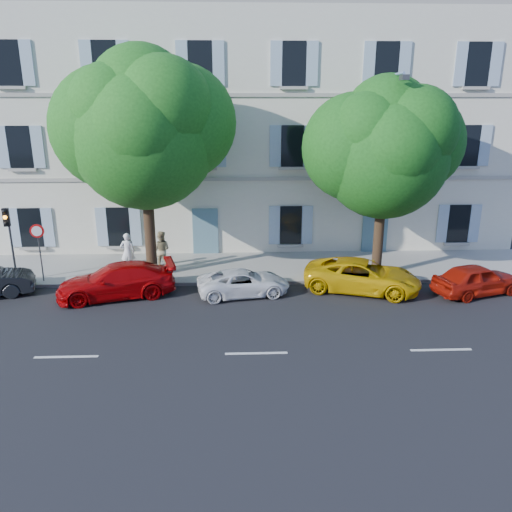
{
  "coord_description": "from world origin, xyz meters",
  "views": [
    {
      "loc": [
        -0.56,
        -18.28,
        7.7
      ],
      "look_at": [
        0.22,
        2.0,
        1.4
      ],
      "focal_mm": 35.0,
      "sensor_mm": 36.0,
      "label": 1
    }
  ],
  "objects_px": {
    "car_red_coupe": "(116,281)",
    "car_red_hatchback": "(477,279)",
    "street_lamp": "(387,167)",
    "tree_left": "(144,137)",
    "car_yellow_supercar": "(362,276)",
    "road_sign": "(38,240)",
    "pedestrian_b": "(161,250)",
    "car_white_coupe": "(244,283)",
    "traffic_light": "(8,229)",
    "pedestrian_a": "(128,252)",
    "tree_right": "(385,155)"
  },
  "relations": [
    {
      "from": "car_red_hatchback",
      "to": "pedestrian_b",
      "type": "distance_m",
      "value": 13.92
    },
    {
      "from": "pedestrian_b",
      "to": "tree_left",
      "type": "bearing_deg",
      "value": 76.87
    },
    {
      "from": "car_red_hatchback",
      "to": "road_sign",
      "type": "bearing_deg",
      "value": 66.74
    },
    {
      "from": "car_yellow_supercar",
      "to": "tree_right",
      "type": "xyz_separation_m",
      "value": [
        1.04,
        1.6,
        4.84
      ]
    },
    {
      "from": "tree_right",
      "to": "street_lamp",
      "type": "bearing_deg",
      "value": -80.36
    },
    {
      "from": "pedestrian_a",
      "to": "car_white_coupe",
      "type": "bearing_deg",
      "value": 144.67
    },
    {
      "from": "road_sign",
      "to": "car_red_hatchback",
      "type": "bearing_deg",
      "value": -5.83
    },
    {
      "from": "car_red_coupe",
      "to": "car_white_coupe",
      "type": "bearing_deg",
      "value": 75.62
    },
    {
      "from": "car_white_coupe",
      "to": "traffic_light",
      "type": "xyz_separation_m",
      "value": [
        -9.94,
        1.52,
        2.0
      ]
    },
    {
      "from": "tree_right",
      "to": "pedestrian_b",
      "type": "height_order",
      "value": "tree_right"
    },
    {
      "from": "car_yellow_supercar",
      "to": "pedestrian_b",
      "type": "distance_m",
      "value": 9.28
    },
    {
      "from": "car_red_coupe",
      "to": "car_white_coupe",
      "type": "xyz_separation_m",
      "value": [
        5.2,
        0.01,
        -0.16
      ]
    },
    {
      "from": "car_red_coupe",
      "to": "street_lamp",
      "type": "bearing_deg",
      "value": 83.45
    },
    {
      "from": "car_red_hatchback",
      "to": "tree_right",
      "type": "height_order",
      "value": "tree_right"
    },
    {
      "from": "car_red_hatchback",
      "to": "road_sign",
      "type": "xyz_separation_m",
      "value": [
        -18.47,
        1.88,
        1.35
      ]
    },
    {
      "from": "tree_left",
      "to": "pedestrian_a",
      "type": "bearing_deg",
      "value": 151.38
    },
    {
      "from": "tree_left",
      "to": "pedestrian_a",
      "type": "xyz_separation_m",
      "value": [
        -1.19,
        0.65,
        -5.24
      ]
    },
    {
      "from": "traffic_light",
      "to": "pedestrian_b",
      "type": "bearing_deg",
      "value": 14.33
    },
    {
      "from": "car_white_coupe",
      "to": "road_sign",
      "type": "height_order",
      "value": "road_sign"
    },
    {
      "from": "car_red_coupe",
      "to": "pedestrian_b",
      "type": "relative_size",
      "value": 2.6
    },
    {
      "from": "car_red_coupe",
      "to": "tree_left",
      "type": "xyz_separation_m",
      "value": [
        1.09,
        2.21,
        5.6
      ]
    },
    {
      "from": "car_red_coupe",
      "to": "car_red_hatchback",
      "type": "bearing_deg",
      "value": 74.33
    },
    {
      "from": "tree_right",
      "to": "traffic_light",
      "type": "xyz_separation_m",
      "value": [
        -16.0,
        -0.34,
        -2.98
      ]
    },
    {
      "from": "road_sign",
      "to": "pedestrian_b",
      "type": "height_order",
      "value": "road_sign"
    },
    {
      "from": "street_lamp",
      "to": "pedestrian_a",
      "type": "xyz_separation_m",
      "value": [
        -11.42,
        1.28,
        -3.99
      ]
    },
    {
      "from": "street_lamp",
      "to": "pedestrian_b",
      "type": "bearing_deg",
      "value": 171.32
    },
    {
      "from": "pedestrian_b",
      "to": "car_yellow_supercar",
      "type": "bearing_deg",
      "value": 168.23
    },
    {
      "from": "car_yellow_supercar",
      "to": "car_red_hatchback",
      "type": "height_order",
      "value": "car_yellow_supercar"
    },
    {
      "from": "car_red_hatchback",
      "to": "tree_right",
      "type": "distance_m",
      "value": 6.44
    },
    {
      "from": "tree_left",
      "to": "street_lamp",
      "type": "relative_size",
      "value": 1.11
    },
    {
      "from": "street_lamp",
      "to": "tree_left",
      "type": "bearing_deg",
      "value": 176.49
    },
    {
      "from": "car_yellow_supercar",
      "to": "car_red_coupe",
      "type": "bearing_deg",
      "value": 109.99
    },
    {
      "from": "car_red_coupe",
      "to": "road_sign",
      "type": "distance_m",
      "value": 4.13
    },
    {
      "from": "tree_right",
      "to": "road_sign",
      "type": "relative_size",
      "value": 3.26
    },
    {
      "from": "tree_right",
      "to": "car_red_hatchback",
      "type": "bearing_deg",
      "value": -30.88
    },
    {
      "from": "car_yellow_supercar",
      "to": "pedestrian_b",
      "type": "xyz_separation_m",
      "value": [
        -8.83,
        2.83,
        0.39
      ]
    },
    {
      "from": "car_white_coupe",
      "to": "road_sign",
      "type": "xyz_separation_m",
      "value": [
        -8.78,
        1.58,
        1.47
      ]
    },
    {
      "from": "car_red_coupe",
      "to": "car_yellow_supercar",
      "type": "relative_size",
      "value": 0.98
    },
    {
      "from": "traffic_light",
      "to": "street_lamp",
      "type": "xyz_separation_m",
      "value": [
        16.05,
        0.05,
        2.51
      ]
    },
    {
      "from": "traffic_light",
      "to": "street_lamp",
      "type": "relative_size",
      "value": 0.38
    },
    {
      "from": "pedestrian_a",
      "to": "pedestrian_b",
      "type": "distance_m",
      "value": 1.52
    },
    {
      "from": "car_yellow_supercar",
      "to": "road_sign",
      "type": "height_order",
      "value": "road_sign"
    },
    {
      "from": "road_sign",
      "to": "car_yellow_supercar",
      "type": "bearing_deg",
      "value": -5.46
    },
    {
      "from": "tree_left",
      "to": "road_sign",
      "type": "relative_size",
      "value": 3.72
    },
    {
      "from": "car_white_coupe",
      "to": "traffic_light",
      "type": "bearing_deg",
      "value": 71.54
    },
    {
      "from": "tree_right",
      "to": "car_yellow_supercar",
      "type": "bearing_deg",
      "value": -123.01
    },
    {
      "from": "tree_left",
      "to": "car_yellow_supercar",
      "type": "bearing_deg",
      "value": -12.0
    },
    {
      "from": "car_yellow_supercar",
      "to": "road_sign",
      "type": "xyz_separation_m",
      "value": [
        -13.8,
        1.32,
        1.33
      ]
    },
    {
      "from": "car_yellow_supercar",
      "to": "traffic_light",
      "type": "xyz_separation_m",
      "value": [
        -14.96,
        1.26,
        1.86
      ]
    },
    {
      "from": "car_yellow_supercar",
      "to": "traffic_light",
      "type": "height_order",
      "value": "traffic_light"
    }
  ]
}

